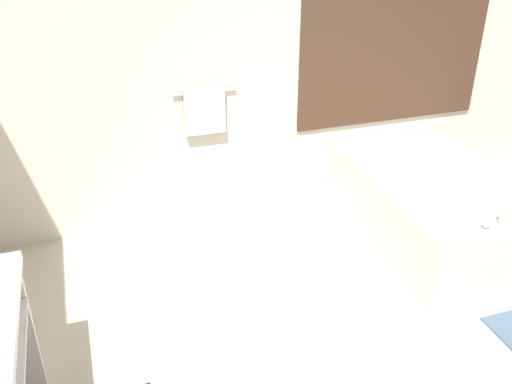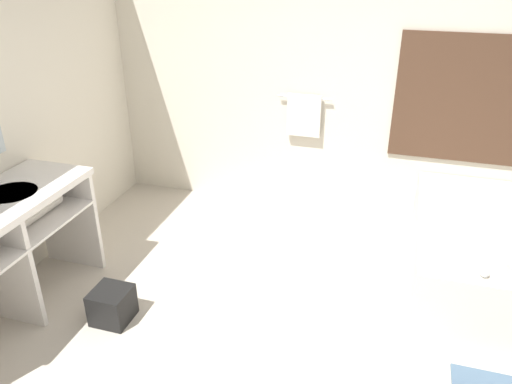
% 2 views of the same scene
% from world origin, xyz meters
% --- Properties ---
extents(wall_back_with_blinds, '(7.40, 0.13, 2.70)m').
position_xyz_m(wall_back_with_blinds, '(0.05, 2.23, 1.34)').
color(wall_back_with_blinds, silver).
rests_on(wall_back_with_blinds, ground_plane).
extents(bathtub, '(1.08, 1.70, 0.65)m').
position_xyz_m(bathtub, '(1.35, 1.34, 0.29)').
color(bathtub, silver).
rests_on(bathtub, ground_plane).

